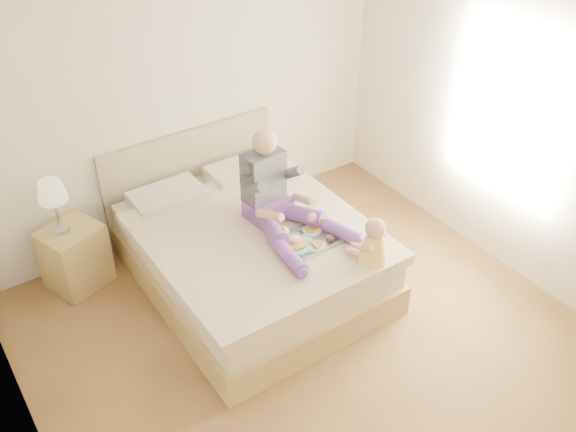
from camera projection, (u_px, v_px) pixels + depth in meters
room at (338, 183)px, 4.06m from camera, size 4.02×4.22×2.71m
bed at (246, 248)px, 5.44m from camera, size 1.70×2.18×1.00m
nightstand at (75, 257)px, 5.40m from camera, size 0.57×0.54×0.56m
lamp at (52, 194)px, 5.01m from camera, size 0.24×0.24×0.48m
adult at (277, 198)px, 5.10m from camera, size 0.69×1.00×0.81m
tray at (305, 239)px, 5.01m from camera, size 0.49×0.39×0.14m
baby at (373, 244)px, 4.76m from camera, size 0.27×0.34×0.38m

